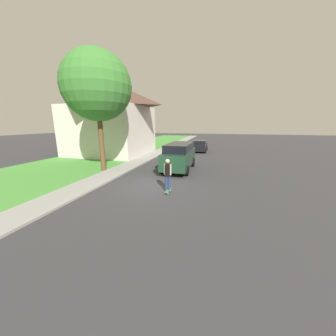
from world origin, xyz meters
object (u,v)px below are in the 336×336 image
object	(u,v)px
skateboard	(168,191)
skateboarder	(168,173)
suv_parked	(179,156)
car_down_street	(199,146)
lawn_tree_near	(97,86)

from	to	relation	value
skateboard	skateboarder	bearing A→B (deg)	109.54
suv_parked	skateboard	xyz separation A→B (m)	(0.46, -5.07, -1.06)
car_down_street	suv_parked	bearing A→B (deg)	-92.45
suv_parked	skateboarder	size ratio (longest dim) A/B	2.79
skateboarder	skateboard	bearing A→B (deg)	-70.46
car_down_street	skateboard	xyz separation A→B (m)	(0.00, -15.80, -0.63)
lawn_tree_near	skateboarder	size ratio (longest dim) A/B	4.76
car_down_street	skateboard	world-z (taller)	car_down_street
lawn_tree_near	car_down_street	xyz separation A→B (m)	(5.97, 12.73, -5.40)
lawn_tree_near	skateboard	distance (m)	9.02
suv_parked	skateboarder	distance (m)	4.93
lawn_tree_near	suv_parked	bearing A→B (deg)	19.99
car_down_street	lawn_tree_near	bearing A→B (deg)	-115.11
lawn_tree_near	car_down_street	bearing A→B (deg)	64.89
skateboard	lawn_tree_near	bearing A→B (deg)	152.82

